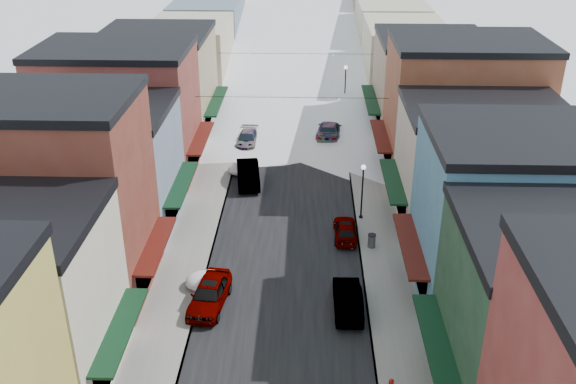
# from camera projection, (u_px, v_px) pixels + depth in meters

# --- Properties ---
(road) EXTENTS (10.00, 160.00, 0.01)m
(road) POSITION_uv_depth(u_px,v_px,m) (296.00, 96.00, 74.91)
(road) COLOR black
(road) RESTS_ON ground
(sidewalk_left) EXTENTS (3.20, 160.00, 0.15)m
(sidewalk_left) POSITION_uv_depth(u_px,v_px,m) (240.00, 95.00, 75.07)
(sidewalk_left) COLOR gray
(sidewalk_left) RESTS_ON ground
(sidewalk_right) EXTENTS (3.20, 160.00, 0.15)m
(sidewalk_right) POSITION_uv_depth(u_px,v_px,m) (353.00, 96.00, 74.69)
(sidewalk_right) COLOR gray
(sidewalk_right) RESTS_ON ground
(curb_left) EXTENTS (0.10, 160.00, 0.15)m
(curb_left) POSITION_uv_depth(u_px,v_px,m) (253.00, 95.00, 75.02)
(curb_left) COLOR slate
(curb_left) RESTS_ON ground
(curb_right) EXTENTS (0.10, 160.00, 0.15)m
(curb_right) POSITION_uv_depth(u_px,v_px,m) (339.00, 95.00, 74.73)
(curb_right) COLOR slate
(curb_right) RESTS_ON ground
(bldg_l_cream) EXTENTS (11.30, 8.20, 9.50)m
(bldg_l_cream) POSITION_uv_depth(u_px,v_px,m) (0.00, 301.00, 30.58)
(bldg_l_cream) COLOR beige
(bldg_l_cream) RESTS_ON ground
(bldg_l_brick_near) EXTENTS (12.30, 8.20, 12.50)m
(bldg_l_brick_near) POSITION_uv_depth(u_px,v_px,m) (47.00, 198.00, 37.11)
(bldg_l_brick_near) COLOR maroon
(bldg_l_brick_near) RESTS_ON ground
(bldg_l_grayblue) EXTENTS (11.30, 9.20, 9.00)m
(bldg_l_grayblue) POSITION_uv_depth(u_px,v_px,m) (102.00, 166.00, 45.49)
(bldg_l_grayblue) COLOR gray
(bldg_l_grayblue) RESTS_ON ground
(bldg_l_brick_far) EXTENTS (13.30, 9.20, 11.00)m
(bldg_l_brick_far) POSITION_uv_depth(u_px,v_px,m) (120.00, 111.00, 53.15)
(bldg_l_brick_far) COLOR maroon
(bldg_l_brick_far) RESTS_ON ground
(bldg_l_tan) EXTENTS (11.30, 11.20, 10.00)m
(bldg_l_tan) POSITION_uv_depth(u_px,v_px,m) (158.00, 83.00, 62.31)
(bldg_l_tan) COLOR tan
(bldg_l_tan) RESTS_ON ground
(bldg_r_green) EXTENTS (11.30, 9.20, 9.50)m
(bldg_r_green) POSITION_uv_depth(u_px,v_px,m) (563.00, 319.00, 29.38)
(bldg_r_green) COLOR #1B3A24
(bldg_r_green) RESTS_ON ground
(bldg_r_blue) EXTENTS (11.30, 9.20, 10.50)m
(bldg_r_blue) POSITION_uv_depth(u_px,v_px,m) (510.00, 216.00, 37.23)
(bldg_r_blue) COLOR teal
(bldg_r_blue) RESTS_ON ground
(bldg_r_cream) EXTENTS (12.30, 9.20, 9.00)m
(bldg_r_cream) POSITION_uv_depth(u_px,v_px,m) (480.00, 165.00, 45.62)
(bldg_r_cream) COLOR #BEAD99
(bldg_r_cream) RESTS_ON ground
(bldg_r_brick_far) EXTENTS (13.30, 9.20, 11.50)m
(bldg_r_brick_far) POSITION_uv_depth(u_px,v_px,m) (462.00, 108.00, 53.13)
(bldg_r_brick_far) COLOR brown
(bldg_r_brick_far) RESTS_ON ground
(bldg_r_tan) EXTENTS (11.30, 11.20, 9.50)m
(bldg_r_tan) POSITION_uv_depth(u_px,v_px,m) (429.00, 85.00, 62.57)
(bldg_r_tan) COLOR #8F735E
(bldg_r_tan) RESTS_ON ground
(distant_blocks) EXTENTS (34.00, 55.00, 8.00)m
(distant_blocks) POSITION_uv_depth(u_px,v_px,m) (299.00, 21.00, 93.77)
(distant_blocks) COLOR gray
(distant_blocks) RESTS_ON ground
(overhead_cables) EXTENTS (16.40, 15.04, 0.04)m
(overhead_cables) POSITION_uv_depth(u_px,v_px,m) (294.00, 73.00, 60.96)
(overhead_cables) COLOR black
(overhead_cables) RESTS_ON ground
(car_silver_sedan) EXTENTS (2.52, 4.99, 1.63)m
(car_silver_sedan) POSITION_uv_depth(u_px,v_px,m) (209.00, 294.00, 37.88)
(car_silver_sedan) COLOR #ADAFB6
(car_silver_sedan) RESTS_ON ground
(car_dark_hatch) EXTENTS (2.45, 5.31, 1.69)m
(car_dark_hatch) POSITION_uv_depth(u_px,v_px,m) (248.00, 174.00, 53.12)
(car_dark_hatch) COLOR black
(car_dark_hatch) RESTS_ON ground
(car_silver_wagon) EXTENTS (2.05, 4.70, 1.35)m
(car_silver_wagon) POSITION_uv_depth(u_px,v_px,m) (247.00, 139.00, 60.66)
(car_silver_wagon) COLOR #919398
(car_silver_wagon) RESTS_ON ground
(car_green_sedan) EXTENTS (1.66, 4.61, 1.51)m
(car_green_sedan) POSITION_uv_depth(u_px,v_px,m) (348.00, 299.00, 37.52)
(car_green_sedan) COLOR black
(car_green_sedan) RESTS_ON ground
(car_gray_suv) EXTENTS (1.59, 3.95, 1.35)m
(car_gray_suv) POSITION_uv_depth(u_px,v_px,m) (345.00, 229.00, 45.12)
(car_gray_suv) COLOR #97989F
(car_gray_suv) RESTS_ON ground
(car_black_sedan) EXTENTS (2.96, 5.93, 1.65)m
(car_black_sedan) POSITION_uv_depth(u_px,v_px,m) (329.00, 130.00, 62.42)
(car_black_sedan) COLOR black
(car_black_sedan) RESTS_ON ground
(car_lane_silver) EXTENTS (2.05, 4.46, 1.48)m
(car_lane_silver) POSITION_uv_depth(u_px,v_px,m) (282.00, 109.00, 68.46)
(car_lane_silver) COLOR #9FA3A7
(car_lane_silver) RESTS_ON ground
(car_lane_white) EXTENTS (3.01, 5.86, 1.58)m
(car_lane_white) POSITION_uv_depth(u_px,v_px,m) (303.00, 89.00, 74.57)
(car_lane_white) COLOR silver
(car_lane_white) RESTS_ON ground
(trash_can) EXTENTS (0.57, 0.57, 0.96)m
(trash_can) POSITION_uv_depth(u_px,v_px,m) (372.00, 241.00, 43.78)
(trash_can) COLOR #505255
(trash_can) RESTS_ON sidewalk_right
(streetlamp_near) EXTENTS (0.36, 0.36, 4.28)m
(streetlamp_near) POSITION_uv_depth(u_px,v_px,m) (363.00, 185.00, 46.60)
(streetlamp_near) COLOR black
(streetlamp_near) RESTS_ON sidewalk_right
(streetlamp_far) EXTENTS (0.40, 0.40, 4.83)m
(streetlamp_far) POSITION_uv_depth(u_px,v_px,m) (345.00, 82.00, 68.86)
(streetlamp_far) COLOR black
(streetlamp_far) RESTS_ON sidewalk_right
(snow_pile_mid) EXTENTS (2.35, 2.64, 0.99)m
(snow_pile_mid) POSITION_uv_depth(u_px,v_px,m) (205.00, 281.00, 39.73)
(snow_pile_mid) COLOR white
(snow_pile_mid) RESTS_ON ground
(snow_pile_far) EXTENTS (2.22, 2.57, 0.94)m
(snow_pile_far) POSITION_uv_depth(u_px,v_px,m) (241.00, 169.00, 54.98)
(snow_pile_far) COLOR white
(snow_pile_far) RESTS_ON ground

